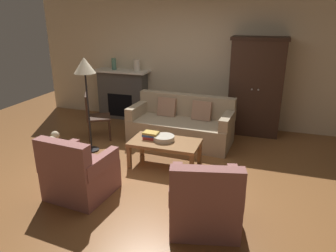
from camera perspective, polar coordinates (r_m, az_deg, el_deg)
name	(u,v)px	position (r m, az deg, el deg)	size (l,w,h in m)	color
ground_plane	(150,170)	(5.06, -3.32, -7.89)	(9.60, 9.60, 0.00)	brown
back_wall	(192,59)	(6.98, 4.28, 11.93)	(7.20, 0.10, 2.80)	beige
fireplace	(123,94)	(7.44, -8.09, 5.75)	(1.26, 0.48, 1.12)	#4C4947
armoire	(256,87)	(6.53, 15.52, 6.80)	(1.06, 0.57, 1.91)	#382319
couch	(181,126)	(6.03, 2.41, 0.09)	(1.96, 0.95, 0.86)	tan
coffee_table	(165,144)	(5.05, -0.56, -3.32)	(1.10, 0.60, 0.42)	olive
fruit_bowl	(164,138)	(5.05, -0.74, -2.19)	(0.34, 0.34, 0.08)	beige
book_stack	(151,135)	(5.12, -3.08, -1.67)	(0.26, 0.19, 0.11)	#B73833
mantel_vase_jade	(114,64)	(7.37, -9.69, 10.92)	(0.10, 0.10, 0.25)	slate
mantel_vase_cream	(137,65)	(7.13, -5.62, 10.80)	(0.15, 0.15, 0.25)	beige
armchair_near_left	(79,174)	(4.43, -15.70, -8.34)	(0.84, 0.84, 0.88)	#935B56
armchair_near_right	(205,202)	(3.72, 6.62, -13.48)	(0.92, 0.93, 0.88)	#935B56
side_chair_wooden	(94,114)	(6.25, -13.20, 2.18)	(0.60, 0.60, 0.90)	#382319
floor_lamp	(85,71)	(5.49, -14.70, 9.51)	(0.36, 0.36, 1.65)	black
dog	(50,143)	(5.77, -20.40, -2.92)	(0.28, 0.56, 0.39)	beige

